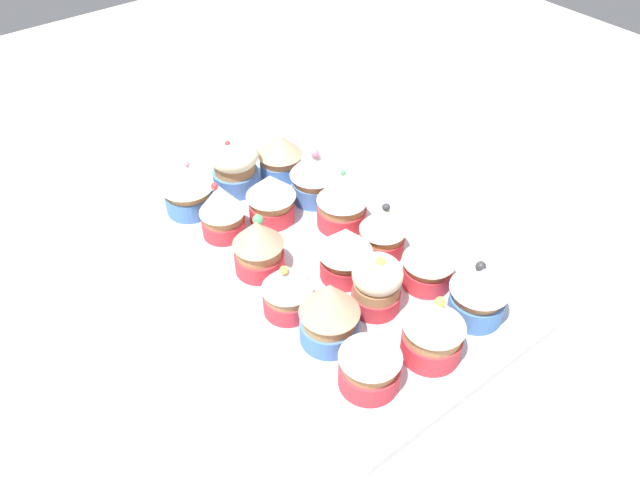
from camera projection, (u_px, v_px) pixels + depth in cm
name	position (u px, v px, depth cm)	size (l,w,h in cm)	color
ground_plane	(320.00, 276.00, 77.33)	(180.00, 180.00, 3.00)	beige
baking_tray	(320.00, 263.00, 75.94)	(47.13, 26.50, 1.20)	silver
cupcake_0	(479.00, 292.00, 66.57)	(6.29, 6.29, 7.26)	#477AC6
cupcake_1	(430.00, 258.00, 70.06)	(5.97, 5.97, 7.38)	#D1333D
cupcake_2	(383.00, 229.00, 74.15)	(5.53, 5.53, 7.24)	#D1333D
cupcake_3	(342.00, 200.00, 77.99)	(6.24, 6.24, 7.57)	#D1333D
cupcake_4	(314.00, 173.00, 81.71)	(6.24, 6.24, 7.99)	#477AC6
cupcake_5	(280.00, 155.00, 86.20)	(6.11, 6.11, 6.29)	#477AC6
cupcake_6	(435.00, 329.00, 62.75)	(6.21, 6.21, 7.45)	#D1333D
cupcake_7	(377.00, 284.00, 67.57)	(5.39, 5.39, 7.35)	#D1333D
cupcake_8	(345.00, 251.00, 71.13)	(6.25, 6.25, 6.94)	#D1333D
cupcake_9	(274.00, 195.00, 79.22)	(6.19, 6.19, 6.59)	#D1333D
cupcake_10	(232.00, 165.00, 83.46)	(6.53, 6.53, 7.66)	#477AC6
cupcake_11	(370.00, 359.00, 59.94)	(6.10, 6.10, 7.19)	#D1333D
cupcake_12	(329.00, 312.00, 63.90)	(6.22, 6.22, 7.84)	#477AC6
cupcake_13	(287.00, 288.00, 67.31)	(5.52, 5.52, 6.87)	#D1333D
cupcake_14	(258.00, 245.00, 71.94)	(5.84, 5.84, 7.49)	#D1333D
cupcake_15	(222.00, 210.00, 76.68)	(5.53, 5.53, 7.47)	#D1333D
cupcake_16	(187.00, 187.00, 80.18)	(6.70, 6.70, 7.15)	#477AC6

